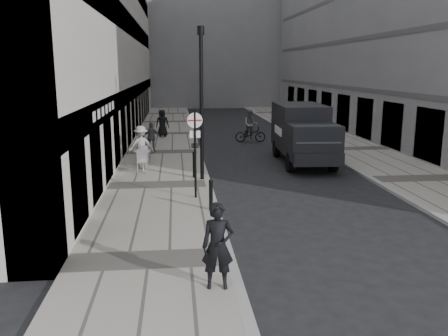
# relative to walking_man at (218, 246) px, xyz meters

# --- Properties ---
(ground) EXTENTS (120.00, 120.00, 0.00)m
(ground) POSITION_rel_walking_man_xyz_m (0.45, -1.02, -1.05)
(ground) COLOR black
(ground) RESTS_ON ground
(sidewalk) EXTENTS (4.00, 60.00, 0.12)m
(sidewalk) POSITION_rel_walking_man_xyz_m (-1.55, 16.98, -0.99)
(sidewalk) COLOR gray
(sidewalk) RESTS_ON ground
(far_sidewalk) EXTENTS (4.00, 60.00, 0.12)m
(far_sidewalk) POSITION_rel_walking_man_xyz_m (9.45, 16.98, -0.99)
(far_sidewalk) COLOR gray
(far_sidewalk) RESTS_ON ground
(building_left) EXTENTS (4.00, 45.00, 18.00)m
(building_left) POSITION_rel_walking_man_xyz_m (-5.55, 23.48, 7.95)
(building_left) COLOR beige
(building_left) RESTS_ON ground
(building_far) EXTENTS (24.00, 16.00, 22.00)m
(building_far) POSITION_rel_walking_man_xyz_m (1.95, 54.98, 9.95)
(building_far) COLOR gray
(building_far) RESTS_ON ground
(walking_man) EXTENTS (0.71, 0.50, 1.86)m
(walking_man) POSITION_rel_walking_man_xyz_m (0.00, 0.00, 0.00)
(walking_man) COLOR black
(walking_man) RESTS_ON sidewalk
(sign_post) EXTENTS (0.54, 0.11, 3.15)m
(sign_post) POSITION_rel_walking_man_xyz_m (-0.15, 7.22, 1.09)
(sign_post) COLOR black
(sign_post) RESTS_ON sidewalk
(lamppost) EXTENTS (0.28, 0.28, 6.21)m
(lamppost) POSITION_rel_walking_man_xyz_m (0.25, 10.10, 2.52)
(lamppost) COLOR black
(lamppost) RESTS_ON sidewalk
(bollard_near) EXTENTS (0.14, 0.14, 1.03)m
(bollard_near) POSITION_rel_walking_man_xyz_m (-0.06, 10.47, -0.41)
(bollard_near) COLOR black
(bollard_near) RESTS_ON sidewalk
(bollard_far) EXTENTS (0.13, 0.13, 0.95)m
(bollard_far) POSITION_rel_walking_man_xyz_m (0.28, 5.69, -0.45)
(bollard_far) COLOR black
(bollard_far) RESTS_ON sidewalk
(panel_van) EXTENTS (2.55, 6.24, 2.89)m
(panel_van) POSITION_rel_walking_man_xyz_m (5.49, 13.67, 0.58)
(panel_van) COLOR black
(panel_van) RESTS_ON ground
(cyclist) EXTENTS (1.99, 0.80, 2.10)m
(cyclist) POSITION_rel_walking_man_xyz_m (3.98, 20.72, -0.23)
(cyclist) COLOR black
(cyclist) RESTS_ON ground
(pedestrian_a) EXTENTS (1.04, 0.57, 1.68)m
(pedestrian_a) POSITION_rel_walking_man_xyz_m (-2.14, 16.81, -0.09)
(pedestrian_a) COLOR #5A5A5F
(pedestrian_a) RESTS_ON sidewalk
(pedestrian_b) EXTENTS (1.35, 0.95, 1.89)m
(pedestrian_b) POSITION_rel_walking_man_xyz_m (-2.49, 13.34, 0.02)
(pedestrian_b) COLOR #A19994
(pedestrian_b) RESTS_ON sidewalk
(pedestrian_c) EXTENTS (0.93, 0.63, 1.83)m
(pedestrian_c) POSITION_rel_walking_man_xyz_m (-1.71, 23.01, -0.02)
(pedestrian_c) COLOR black
(pedestrian_c) RESTS_ON sidewalk
(cafe_table_near) EXTENTS (0.65, 1.46, 0.83)m
(cafe_table_near) POSITION_rel_walking_man_xyz_m (-2.35, 13.64, -0.51)
(cafe_table_near) COLOR #ABABAE
(cafe_table_near) RESTS_ON sidewalk
(cafe_table_mid) EXTENTS (0.64, 1.45, 0.82)m
(cafe_table_mid) POSITION_rel_walking_man_xyz_m (-2.35, 14.87, -0.51)
(cafe_table_mid) COLOR #AEAEB0
(cafe_table_mid) RESTS_ON sidewalk
(cafe_table_far) EXTENTS (0.80, 1.81, 1.03)m
(cafe_table_far) POSITION_rel_walking_man_xyz_m (-2.35, 12.19, -0.41)
(cafe_table_far) COLOR silver
(cafe_table_far) RESTS_ON sidewalk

